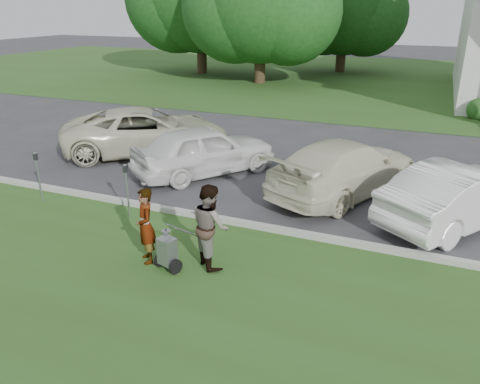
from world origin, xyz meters
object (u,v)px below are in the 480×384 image
Objects in this scene: car_a at (146,131)px; car_c at (345,167)px; parking_meter_near at (127,185)px; tree_left at (261,4)px; car_b at (204,150)px; car_d at (461,194)px; tree_back at (344,10)px; parking_meter_far at (38,171)px; person_right at (210,226)px; person_left at (146,227)px; striping_cart at (168,252)px.

car_a is 7.58m from car_c.
parking_meter_near is 6.14m from car_c.
tree_left reaches higher than car_b.
tree_back is at bearing -38.52° from car_d.
tree_back is 2.06× the size of car_b.
tree_back is at bearing -52.57° from car_b.
tree_back is at bearing 85.86° from parking_meter_far.
car_b is at bearing 25.69° from car_c.
person_right is 0.33× the size of car_c.
person_left reaches higher than car_a.
striping_cart is at bearing 74.80° from car_d.
tree_back is 2.04× the size of car_d.
car_a is (1.93, -17.06, -4.29)m from tree_left.
person_left is (2.31, -31.79, -3.90)m from tree_back.
car_a is at bearing 143.03° from striping_cart.
person_right is at bearing 153.31° from car_b.
parking_meter_far is at bearing 178.11° from striping_cart.
car_c is at bearing 27.51° from parking_meter_far.
striping_cart is 0.63× the size of person_right.
tree_left reaches higher than parking_meter_far.
parking_meter_far reaches higher than striping_cart.
car_b is (3.11, 3.87, -0.11)m from parking_meter_far.
striping_cart is 7.29m from car_d.
car_a is at bearing 118.37° from parking_meter_near.
car_c is (3.10, 5.57, -0.05)m from person_left.
tree_left reaches higher than car_a.
person_right is 5.75m from car_b.
parking_meter_far is at bearing 52.10° from car_c.
person_left is (6.32, -23.79, -4.29)m from tree_left.
car_a is (-4.97, 6.87, 0.40)m from striping_cart.
striping_cart is 0.24× the size of car_b.
person_right reaches higher than car_a.
car_d is at bearing -136.29° from car_a.
person_left is at bearing 178.28° from car_a.
tree_back reaches higher than car_c.
person_left reaches higher than parking_meter_far.
tree_left reaches higher than car_c.
car_c is (4.49, 0.09, -0.02)m from car_b.
car_b is at bearing -147.42° from car_a.
striping_cart is 1.01m from person_right.
person_right is at bearing 75.32° from car_d.
tree_back is 8.47× the size of striping_cart.
car_a reaches higher than parking_meter_far.
car_c is at bearing 16.46° from car_d.
person_left is 8.04m from car_a.
tree_left is 8.95m from tree_back.
person_right is at bearing -83.43° from tree_back.
tree_left is 20.96m from car_c.
person_right is at bearing -23.87° from parking_meter_near.
car_a is (-2.71, 5.01, -0.08)m from parking_meter_near.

